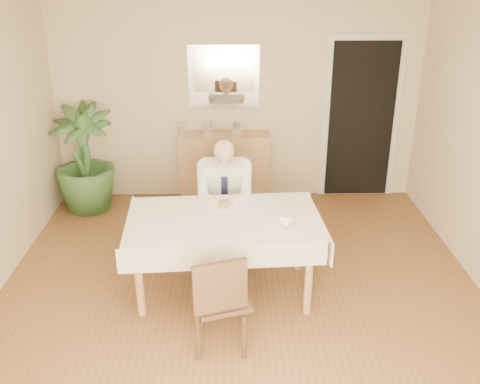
{
  "coord_description": "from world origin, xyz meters",
  "views": [
    {
      "loc": [
        -0.08,
        -4.0,
        2.83
      ],
      "look_at": [
        0.0,
        0.35,
        0.95
      ],
      "focal_mm": 40.0,
      "sensor_mm": 36.0,
      "label": 1
    }
  ],
  "objects_px": {
    "seated_man": "(225,197)",
    "coffee_mug": "(286,220)",
    "chair_far": "(225,204)",
    "sideboard": "(225,167)",
    "dining_table": "(224,226)",
    "chair_near": "(221,299)",
    "potted_palm": "(84,159)"
  },
  "relations": [
    {
      "from": "dining_table",
      "to": "sideboard",
      "type": "relative_size",
      "value": 1.61
    },
    {
      "from": "dining_table",
      "to": "chair_near",
      "type": "distance_m",
      "value": 0.87
    },
    {
      "from": "seated_man",
      "to": "coffee_mug",
      "type": "height_order",
      "value": "seated_man"
    },
    {
      "from": "dining_table",
      "to": "sideboard",
      "type": "xyz_separation_m",
      "value": [
        -0.02,
        2.08,
        -0.23
      ]
    },
    {
      "from": "chair_near",
      "to": "seated_man",
      "type": "distance_m",
      "value": 1.46
    },
    {
      "from": "chair_near",
      "to": "potted_palm",
      "type": "distance_m",
      "value": 3.17
    },
    {
      "from": "chair_near",
      "to": "potted_palm",
      "type": "bearing_deg",
      "value": 105.18
    },
    {
      "from": "chair_far",
      "to": "sideboard",
      "type": "xyz_separation_m",
      "value": [
        -0.02,
        1.2,
        -0.04
      ]
    },
    {
      "from": "chair_near",
      "to": "chair_far",
      "type": "bearing_deg",
      "value": 72.4
    },
    {
      "from": "chair_far",
      "to": "seated_man",
      "type": "xyz_separation_m",
      "value": [
        0.0,
        -0.28,
        0.21
      ]
    },
    {
      "from": "dining_table",
      "to": "sideboard",
      "type": "height_order",
      "value": "sideboard"
    },
    {
      "from": "dining_table",
      "to": "sideboard",
      "type": "distance_m",
      "value": 2.09
    },
    {
      "from": "sideboard",
      "to": "chair_far",
      "type": "bearing_deg",
      "value": -90.34
    },
    {
      "from": "chair_far",
      "to": "sideboard",
      "type": "height_order",
      "value": "sideboard"
    },
    {
      "from": "chair_far",
      "to": "coffee_mug",
      "type": "bearing_deg",
      "value": -70.66
    },
    {
      "from": "seated_man",
      "to": "coffee_mug",
      "type": "xyz_separation_m",
      "value": [
        0.53,
        -0.75,
        0.11
      ]
    },
    {
      "from": "chair_far",
      "to": "coffee_mug",
      "type": "xyz_separation_m",
      "value": [
        0.53,
        -1.04,
        0.33
      ]
    },
    {
      "from": "dining_table",
      "to": "chair_near",
      "type": "xyz_separation_m",
      "value": [
        -0.02,
        -0.85,
        -0.18
      ]
    },
    {
      "from": "chair_far",
      "to": "seated_man",
      "type": "height_order",
      "value": "seated_man"
    },
    {
      "from": "potted_palm",
      "to": "chair_far",
      "type": "bearing_deg",
      "value": -29.32
    },
    {
      "from": "seated_man",
      "to": "sideboard",
      "type": "relative_size",
      "value": 1.13
    },
    {
      "from": "coffee_mug",
      "to": "sideboard",
      "type": "bearing_deg",
      "value": 103.77
    },
    {
      "from": "dining_table",
      "to": "coffee_mug",
      "type": "bearing_deg",
      "value": -20.45
    },
    {
      "from": "chair_far",
      "to": "potted_palm",
      "type": "distance_m",
      "value": 1.96
    },
    {
      "from": "chair_far",
      "to": "chair_near",
      "type": "xyz_separation_m",
      "value": [
        -0.02,
        -1.72,
        0.01
      ]
    },
    {
      "from": "chair_near",
      "to": "coffee_mug",
      "type": "bearing_deg",
      "value": 34.27
    },
    {
      "from": "dining_table",
      "to": "seated_man",
      "type": "bearing_deg",
      "value": 86.3
    },
    {
      "from": "chair_far",
      "to": "potted_palm",
      "type": "xyz_separation_m",
      "value": [
        -1.7,
        0.96,
        0.17
      ]
    },
    {
      "from": "chair_near",
      "to": "coffee_mug",
      "type": "relative_size",
      "value": 6.81
    },
    {
      "from": "chair_far",
      "to": "seated_man",
      "type": "distance_m",
      "value": 0.35
    },
    {
      "from": "dining_table",
      "to": "chair_far",
      "type": "distance_m",
      "value": 0.9
    },
    {
      "from": "dining_table",
      "to": "chair_far",
      "type": "relative_size",
      "value": 2.08
    }
  ]
}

